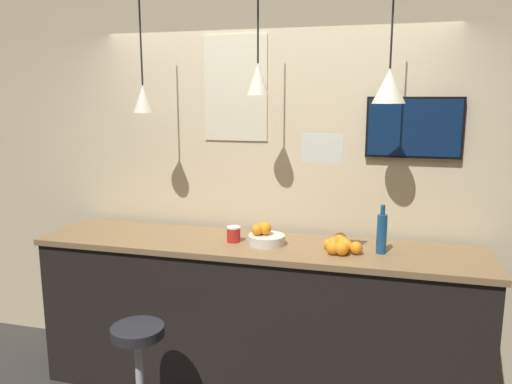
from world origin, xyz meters
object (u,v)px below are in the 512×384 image
at_px(bar_stool, 139,369).
at_px(juice_bottle, 382,233).
at_px(fruit_bowl, 265,237).
at_px(spread_jar, 234,234).
at_px(mounted_tv, 414,128).

bearing_deg(bar_stool, juice_bottle, 25.88).
relative_size(fruit_bowl, spread_jar, 2.31).
bearing_deg(spread_jar, fruit_bowl, 0.23).
bearing_deg(juice_bottle, bar_stool, -154.12).
distance_m(fruit_bowl, mounted_tv, 1.22).
height_order(bar_stool, spread_jar, spread_jar).
relative_size(fruit_bowl, mounted_tv, 0.39).
bearing_deg(fruit_bowl, mounted_tv, 22.25).
relative_size(fruit_bowl, juice_bottle, 0.79).
height_order(juice_bottle, mounted_tv, mounted_tv).
bearing_deg(juice_bottle, mounted_tv, 65.65).
height_order(fruit_bowl, mounted_tv, mounted_tv).
bearing_deg(juice_bottle, spread_jar, 180.00).
bearing_deg(mounted_tv, juice_bottle, -114.35).
bearing_deg(fruit_bowl, bar_stool, -132.64).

